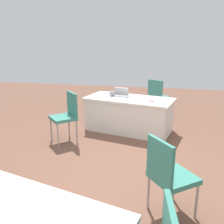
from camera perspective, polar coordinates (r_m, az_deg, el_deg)
ground_plane at (r=3.94m, az=-0.59°, el=-13.22°), size 14.40×14.40×0.00m
table_foreground at (r=5.46m, az=3.90°, el=-0.52°), size 2.01×1.26×0.73m
chair_near_front at (r=6.56m, az=10.42°, el=3.82°), size 0.60×0.60×0.97m
chair_tucked_left at (r=2.86m, az=12.82°, el=-13.48°), size 0.62×0.62×0.94m
chair_tucked_right at (r=4.88m, az=-10.41°, el=-0.42°), size 0.62×0.62×0.97m
laptop_silver at (r=5.41m, az=1.89°, el=3.78°), size 0.35×0.33×0.21m
yarn_ball at (r=5.49m, az=0.05°, el=4.24°), size 0.13×0.13×0.13m
scissors_red at (r=5.13m, az=9.08°, el=2.47°), size 0.13×0.17×0.01m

